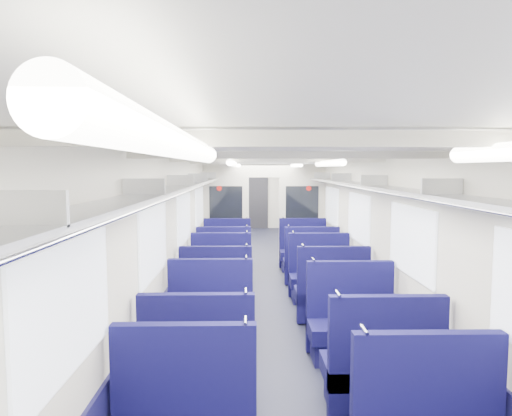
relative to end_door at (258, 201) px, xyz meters
name	(u,v)px	position (x,y,z in m)	size (l,w,h in m)	color
floor	(269,296)	(0.00, -8.94, -1.00)	(2.80, 18.00, 0.01)	black
ceiling	(270,160)	(0.00, -8.94, 1.35)	(2.80, 18.00, 0.01)	silver
wall_left	(188,229)	(-1.40, -8.94, 0.18)	(0.02, 18.00, 2.35)	beige
dado_left	(189,276)	(-1.39, -8.94, -0.65)	(0.03, 17.90, 0.70)	#13113B
wall_right	(351,228)	(1.40, -8.94, 0.18)	(0.02, 18.00, 2.35)	beige
dado_right	(349,275)	(1.39, -8.94, -0.65)	(0.03, 17.90, 0.70)	#13113B
wall_far	(258,196)	(0.00, 0.06, 0.18)	(2.80, 0.02, 2.35)	beige
luggage_rack_left	(198,182)	(-1.21, -8.94, 0.97)	(0.36, 17.40, 0.18)	#B2B5BA
luggage_rack_right	(341,182)	(1.21, -8.94, 0.97)	(0.36, 17.40, 0.18)	#B2B5BA
windows	(271,217)	(0.00, -9.40, 0.42)	(2.78, 15.60, 0.75)	white
ceiling_fittings	(271,163)	(0.00, -9.20, 1.29)	(2.70, 16.06, 0.11)	beige
end_door	(258,201)	(0.00, 0.00, 0.00)	(0.75, 0.06, 2.00)	black
bulkhead	(264,211)	(0.00, -6.23, 0.23)	(2.80, 0.10, 2.35)	beige
seat_8	(199,371)	(-0.83, -12.62, -0.65)	(1.03, 0.57, 1.15)	#100E47
seat_9	(381,374)	(0.83, -12.71, -0.65)	(1.03, 0.57, 1.15)	#100E47
seat_10	(210,324)	(-0.83, -11.38, -0.65)	(1.03, 0.57, 1.15)	#100E47
seat_11	(352,328)	(0.83, -11.54, -0.65)	(1.03, 0.57, 1.15)	#100E47
seat_12	(217,296)	(-0.83, -10.20, -0.65)	(1.03, 0.57, 1.15)	#100E47
seat_13	(331,297)	(0.83, -10.25, -0.65)	(1.03, 0.57, 1.15)	#100E47
seat_14	(221,279)	(-0.83, -9.15, -0.65)	(1.03, 0.57, 1.15)	#100E47
seat_15	(320,279)	(0.83, -9.21, -0.65)	(1.03, 0.57, 1.15)	#100E47
seat_16	(224,265)	(-0.83, -8.06, -0.65)	(1.03, 0.57, 1.15)	#100E47
seat_17	(311,265)	(0.83, -8.11, -0.65)	(1.03, 0.57, 1.15)	#100E47
seat_18	(227,254)	(-0.83, -6.92, -0.65)	(1.03, 0.57, 1.15)	#100E47
seat_19	(303,254)	(0.83, -6.93, -0.65)	(1.03, 0.57, 1.15)	#100E47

